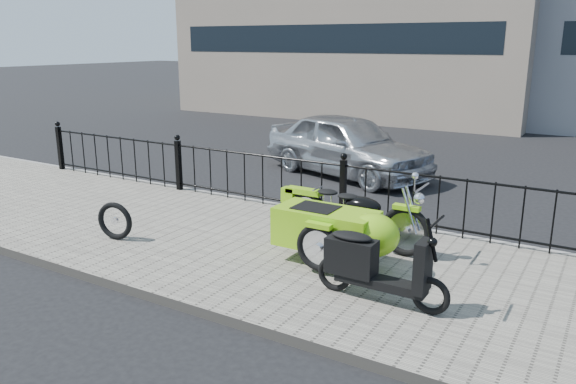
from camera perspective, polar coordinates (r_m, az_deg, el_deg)
The scene contains 8 objects.
ground at distance 8.17m, azimuth 1.52°, elevation -5.78°, with size 120.00×120.00×0.00m, color black.
sidewalk at distance 7.74m, azimuth -0.32°, elevation -6.50°, with size 30.00×3.80×0.12m, color slate.
curb at distance 9.36m, azimuth 5.89°, elevation -2.73°, with size 30.00×0.10×0.12m, color gray.
iron_fence at distance 9.09m, azimuth 5.60°, elevation 0.21°, with size 14.11×0.11×1.08m.
motorcycle_sidecar at distance 7.27m, azimuth 5.63°, elevation -3.56°, with size 2.28×1.48×0.98m.
scooter at distance 6.28m, azimuth 8.53°, elevation -7.37°, with size 1.55×0.45×1.05m.
spare_tire at distance 8.48m, azimuth -17.17°, elevation -2.82°, with size 0.56×0.56×0.08m, color black.
sedan_car at distance 12.53m, azimuth 6.03°, elevation 4.79°, with size 1.63×4.05×1.38m, color #B7BABE.
Camera 1 is at (3.76, -6.64, 2.91)m, focal length 35.00 mm.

